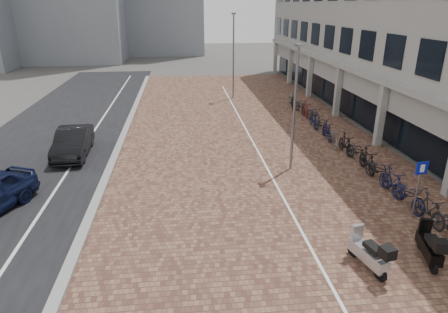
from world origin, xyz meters
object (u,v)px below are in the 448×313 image
car_dark (73,142)px  parking_sign (419,182)px  scooter_mid (430,245)px  scooter_front (368,252)px

car_dark → parking_sign: parking_sign is taller
scooter_mid → parking_sign: (0.96, 2.41, 0.88)m
scooter_front → parking_sign: (2.91, 2.54, 0.88)m
scooter_front → parking_sign: bearing=27.6°
scooter_front → parking_sign: parking_sign is taller
car_dark → scooter_mid: (12.65, -10.28, -0.12)m
scooter_front → scooter_mid: (1.95, 0.13, -0.00)m
scooter_front → parking_sign: 3.97m
car_dark → parking_sign: (13.61, -7.87, 0.76)m
car_dark → scooter_mid: bearing=-41.9°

